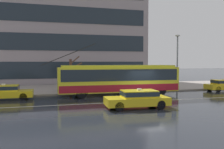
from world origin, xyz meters
name	(u,v)px	position (x,y,z in m)	size (l,w,h in m)	color
ground_plane	(148,99)	(0.00, 0.00, 0.00)	(160.00, 160.00, 0.00)	#20242B
sidewalk_slab	(117,87)	(0.00, 9.28, 0.07)	(80.00, 10.00, 0.14)	gray
lane_centre_line	(154,101)	(0.00, -1.20, 0.00)	(72.00, 0.14, 0.01)	silver
trolleybus	(119,79)	(-1.87, 2.68, 1.61)	(13.06, 2.84, 4.98)	yellow
taxi_oncoming_near	(138,98)	(-2.48, -3.85, 0.70)	(4.58, 2.04, 1.39)	yellow
taxi_ahead_of_bus	(224,85)	(10.56, 2.91, 0.70)	(4.37, 2.00, 1.39)	yellow
taxi_queued_behind_bus	(5,92)	(-12.11, 2.75, 0.70)	(4.56, 1.89, 1.39)	yellow
bus_shelter	(98,73)	(-3.05, 6.54, 2.00)	(3.92, 1.74, 2.46)	gray
pedestrian_at_shelter	(120,75)	(-0.37, 6.90, 1.76)	(1.16, 1.16, 2.00)	navy
pedestrian_approaching_curb	(65,76)	(-6.67, 6.13, 1.72)	(1.22, 1.22, 1.99)	#524E48
street_lamp	(177,57)	(5.68, 4.73, 3.83)	(0.60, 0.32, 6.18)	gray
street_tree_bare	(71,73)	(-5.95, 7.24, 2.04)	(2.27, 0.77, 3.76)	brown
office_tower_corner_left	(55,20)	(-7.04, 20.66, 9.82)	(27.41, 12.35, 19.62)	gray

